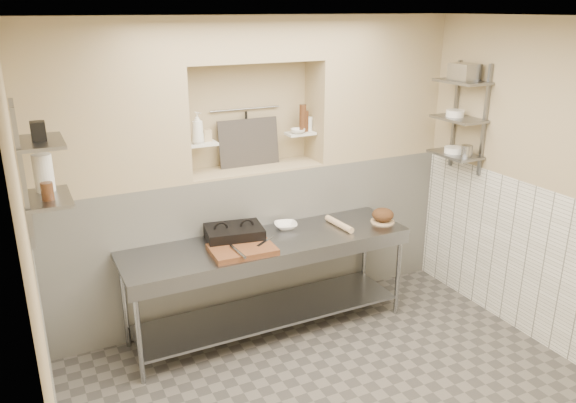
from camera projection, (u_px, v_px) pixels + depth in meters
ceiling at (362, 9)px, 3.37m from camera, size 4.00×3.90×0.10m
wall_left at (26, 297)px, 2.99m from camera, size 0.10×3.90×2.80m
wall_right at (560, 191)px, 4.70m from camera, size 0.10×3.90×2.80m
wall_back at (244, 163)px, 5.54m from camera, size 4.00×0.10×2.80m
backwall_lower at (255, 237)px, 5.55m from camera, size 4.00×0.40×1.40m
alcove_sill at (253, 168)px, 5.32m from camera, size 1.30×0.40×0.02m
backwall_pillar_left at (101, 106)px, 4.54m from camera, size 1.35×0.40×1.40m
backwall_pillar_right at (373, 87)px, 5.65m from camera, size 1.35×0.40×1.40m
backwall_header at (251, 38)px, 4.93m from camera, size 1.30×0.40×0.40m
wainscot_left at (56, 402)px, 3.24m from camera, size 0.02×3.90×1.40m
wainscot_right at (543, 268)px, 4.90m from camera, size 0.02×3.90×1.40m
alcove_shelf_left at (201, 144)px, 5.02m from camera, size 0.28×0.16×0.02m
alcove_shelf_right at (300, 133)px, 5.44m from camera, size 0.28×0.16×0.02m
utensil_rail at (245, 109)px, 5.29m from camera, size 0.70×0.02×0.02m
hanging_steel at (246, 127)px, 5.33m from camera, size 0.02×0.02×0.30m
splash_panel at (249, 143)px, 5.33m from camera, size 0.60×0.08×0.45m
shelf_rail_left_a at (21, 166)px, 3.95m from camera, size 0.03×0.03×0.95m
shelf_rail_left_b at (24, 181)px, 3.61m from camera, size 0.03×0.03×0.95m
wall_shelf_left_lower at (48, 198)px, 3.90m from camera, size 0.30×0.50×0.02m
wall_shelf_left_upper at (40, 142)px, 3.77m from camera, size 0.30×0.50×0.03m
shelf_rail_right_a at (455, 114)px, 5.58m from camera, size 0.03×0.03×1.05m
shelf_rail_right_b at (485, 121)px, 5.24m from camera, size 0.03×0.03×1.05m
wall_shelf_right_lower at (455, 154)px, 5.47m from camera, size 0.30×0.50×0.02m
wall_shelf_right_mid at (459, 119)px, 5.35m from camera, size 0.30×0.50×0.02m
wall_shelf_right_upper at (462, 82)px, 5.24m from camera, size 0.30×0.50×0.03m
prep_table at (269, 267)px, 5.05m from camera, size 2.60×0.70×0.90m
panini_press at (234, 234)px, 4.94m from camera, size 0.54×0.43×0.13m
cutting_board at (242, 250)px, 4.73m from camera, size 0.55×0.40×0.05m
knife_blade at (265, 241)px, 4.84m from camera, size 0.22×0.17×0.01m
tongs at (238, 252)px, 4.61m from camera, size 0.04×0.28×0.03m
mixing_bowl at (286, 226)px, 5.24m from camera, size 0.26×0.26×0.05m
rolling_pin at (339, 224)px, 5.27m from camera, size 0.09×0.39×0.06m
bread_board at (382, 221)px, 5.40m from camera, size 0.23×0.23×0.01m
bread_loaf at (383, 215)px, 5.38m from camera, size 0.21×0.21×0.13m
bottle_soap at (198, 128)px, 4.93m from camera, size 0.14×0.14×0.28m
jar_alcove at (207, 135)px, 5.06m from camera, size 0.07×0.07×0.11m
bowl_alcove at (298, 131)px, 5.37m from camera, size 0.15×0.15×0.04m
condiment_a at (306, 121)px, 5.44m from camera, size 0.05×0.05×0.20m
condiment_b at (303, 118)px, 5.40m from camera, size 0.07×0.07×0.27m
condiment_c at (309, 124)px, 5.49m from camera, size 0.08×0.08×0.13m
jug_left at (43, 173)px, 3.98m from camera, size 0.13×0.13×0.27m
jar_left at (47, 191)px, 3.81m from camera, size 0.08×0.08×0.12m
box_left_upper at (38, 131)px, 3.73m from camera, size 0.09×0.09×0.13m
bowl_right at (454, 150)px, 5.47m from camera, size 0.18×0.18×0.06m
canister_right at (467, 151)px, 5.32m from camera, size 0.11×0.11×0.11m
bowl_right_mid at (455, 113)px, 5.39m from camera, size 0.17×0.17×0.06m
basket_right at (464, 72)px, 5.20m from camera, size 0.21×0.25×0.15m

